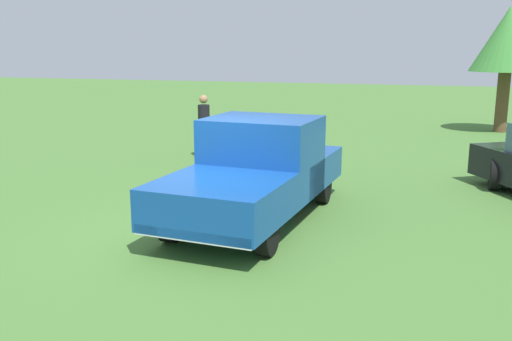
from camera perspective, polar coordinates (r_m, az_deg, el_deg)
ground_plane at (r=9.53m, az=-5.76°, el=-6.10°), size 80.00×80.00×0.00m
pickup_truck at (r=9.96m, az=0.27°, el=0.28°), size 4.99×2.29×1.80m
person_visitor at (r=15.46m, az=-5.30°, el=4.84°), size 0.40×0.40×1.76m
tree_side at (r=22.20m, az=24.20°, el=11.93°), size 2.52×2.52×4.45m
traffic_cone at (r=14.07m, az=-5.00°, el=1.11°), size 0.32×0.32×0.55m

